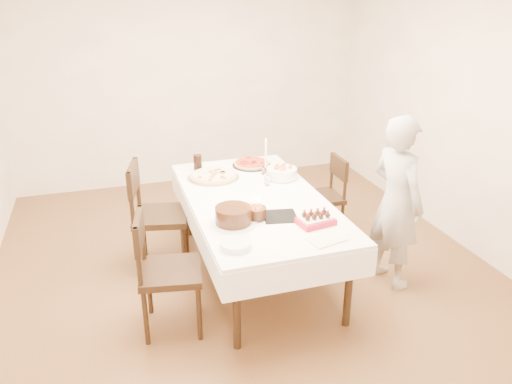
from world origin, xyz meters
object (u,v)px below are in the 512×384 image
object	(u,v)px
pizza_white	(213,176)
cola_glass	(198,162)
layer_cake	(233,216)
pizza_pepperoni	(252,164)
person	(396,203)
strawberry_box	(316,220)
taper_candle	(266,156)
dining_table	(256,236)
chair_left_dessert	(171,272)
birthday_cake	(257,209)
chair_right_savory	(321,197)
chair_left_savory	(161,216)
pasta_bowl	(282,173)

from	to	relation	value
pizza_white	cola_glass	bearing A→B (deg)	108.77
layer_cake	cola_glass	bearing A→B (deg)	90.91
pizza_pepperoni	cola_glass	bearing A→B (deg)	175.71
person	strawberry_box	world-z (taller)	person
person	pizza_white	bearing A→B (deg)	40.14
taper_candle	layer_cake	size ratio (longest dim) A/B	1.02
layer_cake	strawberry_box	size ratio (longest dim) A/B	1.30
dining_table	chair_left_dessert	bearing A→B (deg)	-146.90
chair_left_dessert	layer_cake	bearing A→B (deg)	-157.70
taper_candle	birthday_cake	bearing A→B (deg)	-112.56
pizza_pepperoni	layer_cake	bearing A→B (deg)	-112.99
taper_candle	strawberry_box	size ratio (longest dim) A/B	1.33
pizza_white	chair_right_savory	bearing A→B (deg)	-2.70
chair_right_savory	cola_glass	size ratio (longest dim) A/B	5.50
chair_left_savory	pizza_pepperoni	distance (m)	1.11
chair_left_savory	person	xyz separation A→B (m)	(1.88, -0.86, 0.25)
chair_left_dessert	strawberry_box	xyz separation A→B (m)	(1.12, -0.08, 0.30)
chair_left_savory	taper_candle	xyz separation A→B (m)	(1.06, 0.15, 0.42)
pizza_pepperoni	chair_left_dessert	bearing A→B (deg)	-127.62
chair_left_dessert	pasta_bowl	distance (m)	1.56
pizza_white	pizza_pepperoni	world-z (taller)	same
person	pasta_bowl	distance (m)	1.12
chair_left_savory	strawberry_box	bearing A→B (deg)	149.36
chair_left_dessert	person	xyz separation A→B (m)	(1.93, 0.08, 0.28)
chair_left_savory	birthday_cake	world-z (taller)	chair_left_savory
dining_table	strawberry_box	size ratio (longest dim) A/B	7.73
pizza_pepperoni	dining_table	bearing A→B (deg)	-104.43
pizza_white	birthday_cake	bearing A→B (deg)	-82.66
dining_table	pizza_pepperoni	bearing A→B (deg)	75.57
pizza_pepperoni	birthday_cake	size ratio (longest dim) A/B	2.58
dining_table	pasta_bowl	distance (m)	0.69
pasta_bowl	strawberry_box	world-z (taller)	pasta_bowl
pizza_white	strawberry_box	bearing A→B (deg)	-66.14
chair_left_savory	person	world-z (taller)	person
chair_right_savory	person	xyz separation A→B (m)	(0.23, -0.99, 0.33)
taper_candle	chair_left_dessert	bearing A→B (deg)	-135.56
dining_table	chair_right_savory	world-z (taller)	chair_right_savory
birthday_cake	taper_candle	bearing A→B (deg)	67.44
chair_right_savory	birthday_cake	bearing A→B (deg)	-135.79
taper_candle	cola_glass	world-z (taller)	taper_candle
cola_glass	layer_cake	distance (m)	1.28
person	taper_candle	xyz separation A→B (m)	(-0.83, 1.01, 0.18)
birthday_cake	pizza_white	bearing A→B (deg)	97.34
chair_left_dessert	pasta_bowl	world-z (taller)	chair_left_dessert
chair_right_savory	pasta_bowl	size ratio (longest dim) A/B	2.94
dining_table	layer_cake	xyz separation A→B (m)	(-0.32, -0.43, 0.45)
cola_glass	taper_candle	bearing A→B (deg)	-27.11
chair_right_savory	strawberry_box	size ratio (longest dim) A/B	3.09
layer_cake	person	bearing A→B (deg)	-1.47
chair_right_savory	taper_candle	size ratio (longest dim) A/B	2.32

